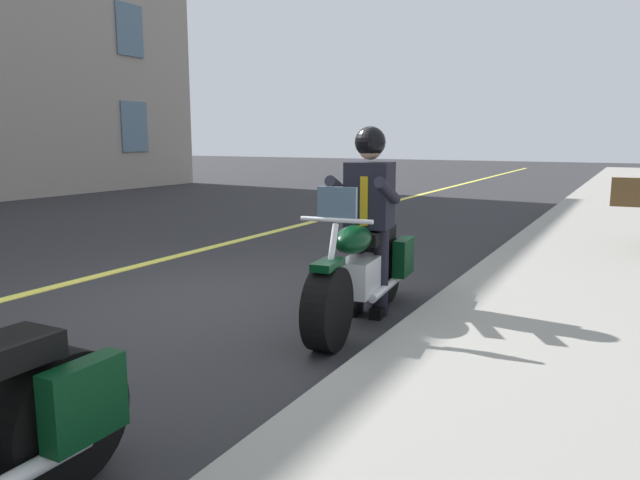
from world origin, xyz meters
TOP-DOWN VIEW (x-y plane):
  - ground_plane at (0.00, 0.00)m, footprint 80.00×80.00m
  - lane_center_stripe at (0.00, -2.00)m, footprint 60.00×0.16m
  - motorcycle_main at (-0.23, 1.50)m, footprint 2.22×0.74m
  - rider_main at (-0.42, 1.48)m, footprint 0.66×0.60m

SIDE VIEW (x-z plane):
  - ground_plane at x=0.00m, z-range 0.00..0.00m
  - lane_center_stripe at x=0.00m, z-range 0.00..0.01m
  - motorcycle_main at x=-0.23m, z-range -0.18..1.08m
  - rider_main at x=-0.42m, z-range 0.17..1.91m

